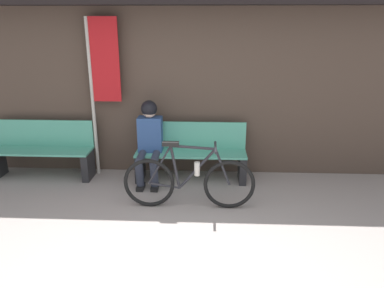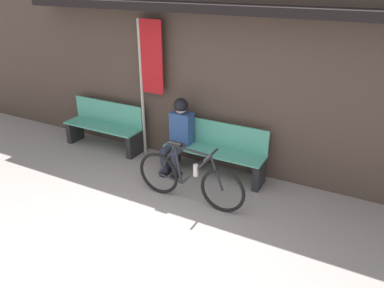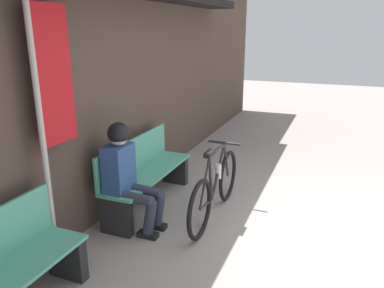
{
  "view_description": "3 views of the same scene",
  "coord_description": "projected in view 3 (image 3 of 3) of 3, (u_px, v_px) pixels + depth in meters",
  "views": [
    {
      "loc": [
        0.35,
        -2.78,
        2.25
      ],
      "look_at": [
        0.13,
        1.87,
        0.7
      ],
      "focal_mm": 35.0,
      "sensor_mm": 36.0,
      "label": 1
    },
    {
      "loc": [
        2.24,
        -2.47,
        2.93
      ],
      "look_at": [
        -0.08,
        1.91,
        0.66
      ],
      "focal_mm": 35.0,
      "sensor_mm": 36.0,
      "label": 2
    },
    {
      "loc": [
        -3.63,
        0.24,
        2.1
      ],
      "look_at": [
        0.29,
        1.81,
        0.79
      ],
      "focal_mm": 35.0,
      "sensor_mm": 36.0,
      "label": 3
    }
  ],
  "objects": [
    {
      "name": "person_seated",
      "position": [
        126.0,
        170.0,
        3.92
      ],
      "size": [
        0.34,
        0.6,
        1.19
      ],
      "color": "#2D3342",
      "rests_on": "ground_plane"
    },
    {
      "name": "storefront_wall",
      "position": [
        111.0,
        69.0,
        4.22
      ],
      "size": [
        12.0,
        0.56,
        3.2
      ],
      "color": "#4C3D33",
      "rests_on": "ground_plane"
    },
    {
      "name": "banner_pole",
      "position": [
        51.0,
        103.0,
        3.13
      ],
      "size": [
        0.45,
        0.05,
        2.3
      ],
      "color": "#B7B2A8",
      "rests_on": "ground_plane"
    },
    {
      "name": "bicycle",
      "position": [
        215.0,
        188.0,
        4.27
      ],
      "size": [
        1.64,
        0.4,
        0.86
      ],
      "color": "black",
      "rests_on": "ground_plane"
    },
    {
      "name": "ground_plane",
      "position": [
        349.0,
        247.0,
        3.76
      ],
      "size": [
        24.0,
        24.0,
        0.0
      ],
      "primitive_type": "plane",
      "color": "gray"
    },
    {
      "name": "park_bench_near",
      "position": [
        145.0,
        175.0,
        4.56
      ],
      "size": [
        1.59,
        0.42,
        0.84
      ],
      "color": "#51A88E",
      "rests_on": "ground_plane"
    }
  ]
}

